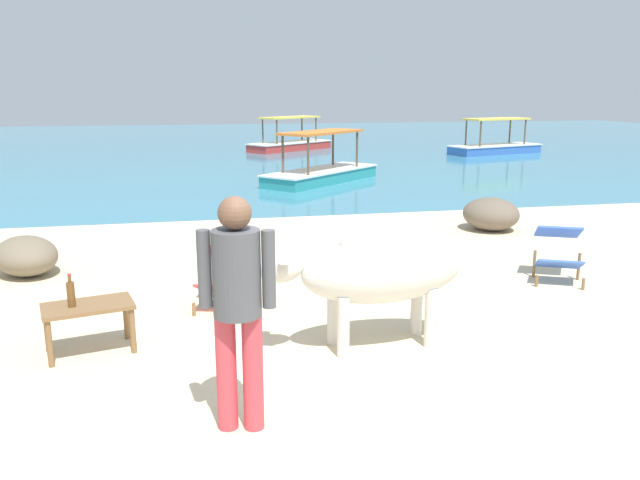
% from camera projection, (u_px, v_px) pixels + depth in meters
% --- Properties ---
extents(sand_beach, '(18.00, 14.00, 0.04)m').
position_uv_depth(sand_beach, '(392.00, 395.00, 4.88)').
color(sand_beach, beige).
rests_on(sand_beach, ground).
extents(water_surface, '(60.00, 36.00, 0.03)m').
position_uv_depth(water_surface, '(224.00, 148.00, 25.84)').
color(water_surface, teal).
rests_on(water_surface, ground).
extents(cow, '(1.90, 0.66, 1.07)m').
position_uv_depth(cow, '(377.00, 271.00, 5.61)').
color(cow, beige).
rests_on(cow, sand_beach).
extents(low_bench_table, '(0.84, 0.61, 0.45)m').
position_uv_depth(low_bench_table, '(88.00, 312.00, 5.55)').
color(low_bench_table, brown).
rests_on(low_bench_table, sand_beach).
extents(bottle, '(0.07, 0.07, 0.30)m').
position_uv_depth(bottle, '(71.00, 294.00, 5.44)').
color(bottle, brown).
rests_on(bottle, low_bench_table).
extents(deck_chair_near, '(0.71, 0.88, 0.68)m').
position_uv_depth(deck_chair_near, '(225.00, 271.00, 6.78)').
color(deck_chair_near, brown).
rests_on(deck_chair_near, sand_beach).
extents(deck_chair_far, '(0.81, 0.92, 0.68)m').
position_uv_depth(deck_chair_far, '(558.00, 249.00, 7.70)').
color(deck_chair_far, brown).
rests_on(deck_chair_far, sand_beach).
extents(person_standing, '(0.50, 0.32, 1.62)m').
position_uv_depth(person_standing, '(237.00, 297.00, 4.16)').
color(person_standing, '#CC3D47').
rests_on(person_standing, sand_beach).
extents(shore_rock_large, '(1.11, 1.21, 0.49)m').
position_uv_depth(shore_rock_large, '(26.00, 256.00, 7.94)').
color(shore_rock_large, '#756651').
rests_on(shore_rock_large, sand_beach).
extents(shore_rock_medium, '(1.17, 1.21, 0.54)m').
position_uv_depth(shore_rock_medium, '(491.00, 214.00, 10.48)').
color(shore_rock_medium, '#6B5B4C').
rests_on(shore_rock_medium, sand_beach).
extents(boat_blue, '(3.85, 2.14, 1.29)m').
position_uv_depth(boat_blue, '(495.00, 146.00, 23.41)').
color(boat_blue, '#3866B7').
rests_on(boat_blue, water_surface).
extents(boat_red, '(3.65, 3.10, 1.29)m').
position_uv_depth(boat_red, '(290.00, 143.00, 24.69)').
color(boat_red, '#C63833').
rests_on(boat_red, water_surface).
extents(boat_teal, '(3.48, 3.34, 1.29)m').
position_uv_depth(boat_teal, '(321.00, 171.00, 16.15)').
color(boat_teal, teal).
rests_on(boat_teal, water_surface).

